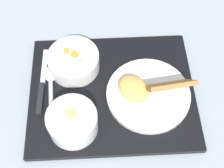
# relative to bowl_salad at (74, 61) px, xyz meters

# --- Properties ---
(ground_plane) EXTENTS (4.00, 4.00, 0.00)m
(ground_plane) POSITION_rel_bowl_salad_xyz_m (0.10, -0.07, -0.04)
(ground_plane) COLOR #99A3AD
(serving_tray) EXTENTS (0.42, 0.35, 0.02)m
(serving_tray) POSITION_rel_bowl_salad_xyz_m (0.10, -0.07, -0.04)
(serving_tray) COLOR black
(serving_tray) RESTS_ON ground_plane
(bowl_salad) EXTENTS (0.13, 0.13, 0.05)m
(bowl_salad) POSITION_rel_bowl_salad_xyz_m (0.00, 0.00, 0.00)
(bowl_salad) COLOR white
(bowl_salad) RESTS_ON serving_tray
(bowl_soup) EXTENTS (0.11, 0.11, 0.06)m
(bowl_soup) POSITION_rel_bowl_salad_xyz_m (0.01, -0.17, 0.01)
(bowl_soup) COLOR white
(bowl_soup) RESTS_ON serving_tray
(plate_main) EXTENTS (0.20, 0.20, 0.10)m
(plate_main) POSITION_rel_bowl_salad_xyz_m (0.18, -0.08, -0.01)
(plate_main) COLOR white
(plate_main) RESTS_ON serving_tray
(knife) EXTENTS (0.02, 0.19, 0.01)m
(knife) POSITION_rel_bowl_salad_xyz_m (-0.08, -0.07, -0.02)
(knife) COLOR silver
(knife) RESTS_ON serving_tray
(spoon) EXTENTS (0.04, 0.15, 0.01)m
(spoon) POSITION_rel_bowl_salad_xyz_m (-0.06, -0.05, -0.02)
(spoon) COLOR silver
(spoon) RESTS_ON serving_tray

